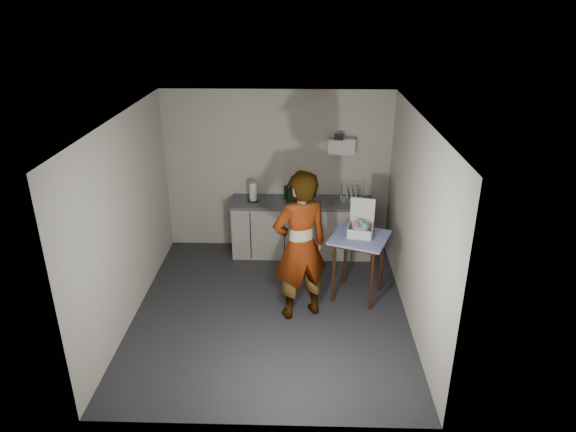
{
  "coord_description": "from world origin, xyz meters",
  "views": [
    {
      "loc": [
        0.4,
        -5.81,
        3.92
      ],
      "look_at": [
        0.22,
        0.45,
        1.19
      ],
      "focal_mm": 32.0,
      "sensor_mm": 36.0,
      "label": 1
    }
  ],
  "objects_px": {
    "kitchen_counter": "(302,229)",
    "side_table": "(359,244)",
    "paper_towel": "(253,192)",
    "standing_man": "(300,246)",
    "dark_bottle": "(286,192)",
    "dish_rack": "(351,197)",
    "soda_can": "(298,198)",
    "soap_bottle": "(291,193)",
    "bakery_box": "(360,227)"
  },
  "relations": [
    {
      "from": "side_table",
      "to": "soda_can",
      "type": "height_order",
      "value": "soda_can"
    },
    {
      "from": "dish_rack",
      "to": "bakery_box",
      "type": "height_order",
      "value": "bakery_box"
    },
    {
      "from": "standing_man",
      "to": "soda_can",
      "type": "xyz_separation_m",
      "value": [
        -0.05,
        1.73,
        -0.03
      ]
    },
    {
      "from": "kitchen_counter",
      "to": "side_table",
      "type": "relative_size",
      "value": 2.42
    },
    {
      "from": "soda_can",
      "to": "kitchen_counter",
      "type": "bearing_deg",
      "value": 26.93
    },
    {
      "from": "soap_bottle",
      "to": "paper_towel",
      "type": "relative_size",
      "value": 1.06
    },
    {
      "from": "bakery_box",
      "to": "dark_bottle",
      "type": "bearing_deg",
      "value": 140.53
    },
    {
      "from": "dark_bottle",
      "to": "bakery_box",
      "type": "xyz_separation_m",
      "value": [
        1.04,
        -1.3,
        0.0
      ]
    },
    {
      "from": "kitchen_counter",
      "to": "dark_bottle",
      "type": "xyz_separation_m",
      "value": [
        -0.25,
        0.09,
        0.6
      ]
    },
    {
      "from": "paper_towel",
      "to": "soda_can",
      "type": "bearing_deg",
      "value": -1.29
    },
    {
      "from": "bakery_box",
      "to": "soda_can",
      "type": "bearing_deg",
      "value": 137.58
    },
    {
      "from": "dark_bottle",
      "to": "kitchen_counter",
      "type": "bearing_deg",
      "value": -18.73
    },
    {
      "from": "dark_bottle",
      "to": "bakery_box",
      "type": "distance_m",
      "value": 1.66
    },
    {
      "from": "dish_rack",
      "to": "bakery_box",
      "type": "xyz_separation_m",
      "value": [
        0.01,
        -1.27,
        0.06
      ]
    },
    {
      "from": "dark_bottle",
      "to": "dish_rack",
      "type": "xyz_separation_m",
      "value": [
        1.03,
        -0.03,
        -0.05
      ]
    },
    {
      "from": "side_table",
      "to": "soap_bottle",
      "type": "distance_m",
      "value": 1.56
    },
    {
      "from": "side_table",
      "to": "bakery_box",
      "type": "relative_size",
      "value": 1.99
    },
    {
      "from": "soap_bottle",
      "to": "dark_bottle",
      "type": "bearing_deg",
      "value": 115.21
    },
    {
      "from": "soda_can",
      "to": "dark_bottle",
      "type": "relative_size",
      "value": 0.58
    },
    {
      "from": "dish_rack",
      "to": "soda_can",
      "type": "bearing_deg",
      "value": -174.05
    },
    {
      "from": "soap_bottle",
      "to": "paper_towel",
      "type": "height_order",
      "value": "soap_bottle"
    },
    {
      "from": "side_table",
      "to": "standing_man",
      "type": "distance_m",
      "value": 0.95
    },
    {
      "from": "standing_man",
      "to": "paper_towel",
      "type": "xyz_separation_m",
      "value": [
        -0.75,
        1.75,
        0.05
      ]
    },
    {
      "from": "standing_man",
      "to": "dark_bottle",
      "type": "height_order",
      "value": "standing_man"
    },
    {
      "from": "dish_rack",
      "to": "paper_towel",
      "type": "bearing_deg",
      "value": -177.35
    },
    {
      "from": "soda_can",
      "to": "dark_bottle",
      "type": "bearing_deg",
      "value": 148.45
    },
    {
      "from": "standing_man",
      "to": "side_table",
      "type": "bearing_deg",
      "value": -172.39
    },
    {
      "from": "dark_bottle",
      "to": "dish_rack",
      "type": "relative_size",
      "value": 0.62
    },
    {
      "from": "soda_can",
      "to": "dish_rack",
      "type": "relative_size",
      "value": 0.36
    },
    {
      "from": "kitchen_counter",
      "to": "dish_rack",
      "type": "height_order",
      "value": "dish_rack"
    },
    {
      "from": "kitchen_counter",
      "to": "dark_bottle",
      "type": "bearing_deg",
      "value": 161.27
    },
    {
      "from": "soap_bottle",
      "to": "dish_rack",
      "type": "height_order",
      "value": "soap_bottle"
    },
    {
      "from": "dark_bottle",
      "to": "paper_towel",
      "type": "relative_size",
      "value": 0.73
    },
    {
      "from": "standing_man",
      "to": "paper_towel",
      "type": "distance_m",
      "value": 1.9
    },
    {
      "from": "soap_bottle",
      "to": "paper_towel",
      "type": "distance_m",
      "value": 0.6
    },
    {
      "from": "side_table",
      "to": "soda_can",
      "type": "relative_size",
      "value": 7.15
    },
    {
      "from": "dark_bottle",
      "to": "soap_bottle",
      "type": "bearing_deg",
      "value": -64.79
    },
    {
      "from": "standing_man",
      "to": "dish_rack",
      "type": "bearing_deg",
      "value": -136.86
    },
    {
      "from": "side_table",
      "to": "standing_man",
      "type": "relative_size",
      "value": 0.46
    },
    {
      "from": "soap_bottle",
      "to": "dish_rack",
      "type": "relative_size",
      "value": 0.9
    },
    {
      "from": "kitchen_counter",
      "to": "side_table",
      "type": "height_order",
      "value": "side_table"
    },
    {
      "from": "bakery_box",
      "to": "soap_bottle",
      "type": "bearing_deg",
      "value": 142.24
    },
    {
      "from": "side_table",
      "to": "soap_bottle",
      "type": "relative_size",
      "value": 2.82
    },
    {
      "from": "soap_bottle",
      "to": "soda_can",
      "type": "distance_m",
      "value": 0.16
    },
    {
      "from": "side_table",
      "to": "paper_towel",
      "type": "xyz_separation_m",
      "value": [
        -1.55,
        1.27,
        0.25
      ]
    },
    {
      "from": "standing_man",
      "to": "bakery_box",
      "type": "relative_size",
      "value": 4.31
    },
    {
      "from": "dark_bottle",
      "to": "paper_towel",
      "type": "distance_m",
      "value": 0.53
    },
    {
      "from": "soap_bottle",
      "to": "bakery_box",
      "type": "relative_size",
      "value": 0.71
    },
    {
      "from": "side_table",
      "to": "dish_rack",
      "type": "xyz_separation_m",
      "value": [
        0.0,
        1.34,
        0.16
      ]
    },
    {
      "from": "soap_bottle",
      "to": "soda_can",
      "type": "height_order",
      "value": "soap_bottle"
    }
  ]
}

